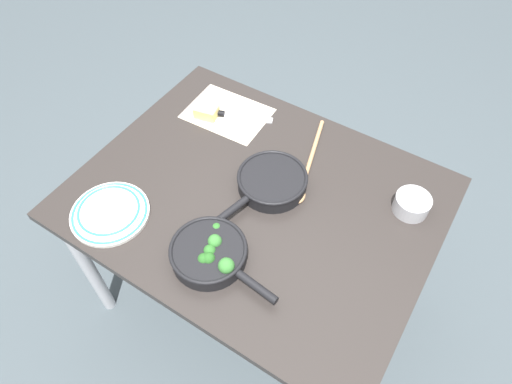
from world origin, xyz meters
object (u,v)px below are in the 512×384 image
(grater_knife, at_px, (227,115))
(cheese_block, at_px, (207,112))
(skillet_broccoli, at_px, (210,253))
(dinner_plate_stack, at_px, (110,212))
(prep_bowl_steel, at_px, (412,204))
(wooden_spoon, at_px, (308,169))
(skillet_eggs, at_px, (272,182))

(grater_knife, height_order, cheese_block, cheese_block)
(skillet_broccoli, height_order, grater_knife, skillet_broccoli)
(cheese_block, xyz_separation_m, dinner_plate_stack, (0.01, -0.54, -0.01))
(dinner_plate_stack, height_order, prep_bowl_steel, prep_bowl_steel)
(dinner_plate_stack, xyz_separation_m, prep_bowl_steel, (0.80, 0.53, 0.02))
(skillet_broccoli, xyz_separation_m, wooden_spoon, (0.08, 0.46, -0.02))
(cheese_block, height_order, prep_bowl_steel, prep_bowl_steel)
(skillet_broccoli, xyz_separation_m, grater_knife, (-0.31, 0.54, -0.02))
(grater_knife, bearing_deg, skillet_broccoli, -83.36)
(skillet_eggs, height_order, prep_bowl_steel, prep_bowl_steel)
(skillet_broccoli, xyz_separation_m, prep_bowl_steel, (0.43, 0.49, -0.00))
(cheese_block, xyz_separation_m, prep_bowl_steel, (0.81, -0.00, 0.01))
(prep_bowl_steel, bearing_deg, wooden_spoon, -175.10)
(skillet_broccoli, bearing_deg, dinner_plate_stack, -166.88)
(dinner_plate_stack, bearing_deg, skillet_eggs, 44.85)
(cheese_block, bearing_deg, skillet_broccoli, -52.63)
(skillet_broccoli, bearing_deg, prep_bowl_steel, 54.86)
(cheese_block, bearing_deg, skillet_eggs, -22.95)
(wooden_spoon, xyz_separation_m, cheese_block, (-0.46, 0.04, 0.01))
(skillet_eggs, relative_size, wooden_spoon, 0.92)
(prep_bowl_steel, bearing_deg, skillet_broccoli, -131.56)
(wooden_spoon, distance_m, cheese_block, 0.46)
(dinner_plate_stack, relative_size, prep_bowl_steel, 2.22)
(grater_knife, relative_size, cheese_block, 2.74)
(grater_knife, relative_size, dinner_plate_stack, 1.03)
(cheese_block, distance_m, dinner_plate_stack, 0.54)
(skillet_broccoli, bearing_deg, skillet_eggs, 94.69)
(wooden_spoon, relative_size, prep_bowl_steel, 3.46)
(grater_knife, bearing_deg, cheese_block, -172.28)
(wooden_spoon, height_order, prep_bowl_steel, prep_bowl_steel)
(skillet_broccoli, xyz_separation_m, dinner_plate_stack, (-0.37, -0.04, -0.02))
(skillet_eggs, bearing_deg, prep_bowl_steel, 124.11)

